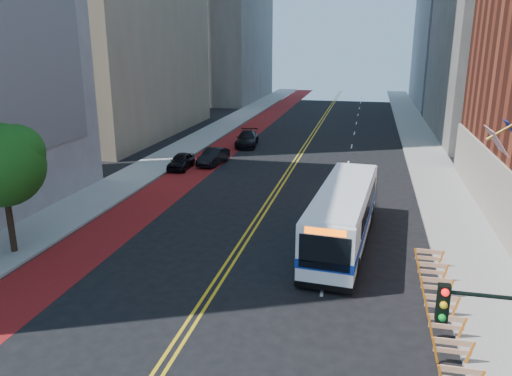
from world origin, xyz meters
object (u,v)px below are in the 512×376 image
at_px(car_a, 181,161).
at_px(car_b, 213,157).
at_px(street_tree, 3,162).
at_px(car_c, 247,139).
at_px(transit_bus, 343,214).
at_px(traffic_signal, 488,347).

xyz_separation_m(car_a, car_b, (2.25, 2.14, 0.04)).
bearing_deg(street_tree, car_c, 80.07).
distance_m(transit_bus, car_a, 20.20).
relative_size(transit_bus, car_b, 2.75).
bearing_deg(car_c, transit_bus, -72.48).
xyz_separation_m(street_tree, car_a, (1.94, 18.95, -4.23)).
distance_m(street_tree, car_c, 30.47).
height_order(street_tree, transit_bus, street_tree).
xyz_separation_m(transit_bus, car_c, (-11.37, 24.68, -0.93)).
bearing_deg(car_c, traffic_signal, -75.76).
height_order(car_b, car_c, car_c).
height_order(traffic_signal, car_a, traffic_signal).
xyz_separation_m(transit_bus, car_a, (-14.64, 13.89, -1.02)).
height_order(transit_bus, car_c, transit_bus).
distance_m(street_tree, traffic_signal, 22.79).
distance_m(street_tree, car_b, 21.91).
xyz_separation_m(car_b, car_c, (1.01, 8.64, 0.05)).
distance_m(street_tree, transit_bus, 17.63).
distance_m(traffic_signal, transit_bus, 15.30).
relative_size(street_tree, transit_bus, 0.56).
height_order(transit_bus, car_a, transit_bus).
distance_m(traffic_signal, car_b, 34.92).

